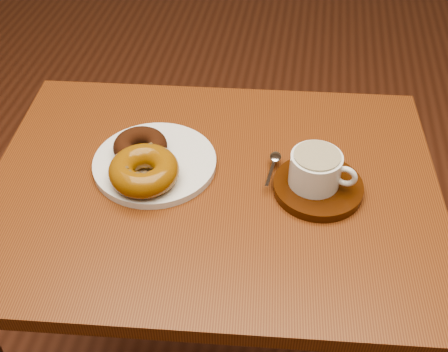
# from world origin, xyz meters

# --- Properties ---
(cafe_table) EXTENTS (0.86, 0.68, 0.76)m
(cafe_table) POSITION_xyz_m (0.05, 0.27, 0.64)
(cafe_table) COLOR brown
(cafe_table) RESTS_ON ground
(donut_plate) EXTENTS (0.27, 0.27, 0.01)m
(donut_plate) POSITION_xyz_m (-0.06, 0.30, 0.77)
(donut_plate) COLOR silver
(donut_plate) RESTS_ON cafe_table
(donut_cinnamon) EXTENTS (0.12, 0.12, 0.04)m
(donut_cinnamon) POSITION_xyz_m (-0.09, 0.32, 0.80)
(donut_cinnamon) COLOR #32160A
(donut_cinnamon) RESTS_ON donut_plate
(donut_caramel) EXTENTS (0.15, 0.15, 0.05)m
(donut_caramel) POSITION_xyz_m (-0.07, 0.25, 0.80)
(donut_caramel) COLOR brown
(donut_caramel) RESTS_ON donut_plate
(saucer) EXTENTS (0.20, 0.20, 0.02)m
(saucer) POSITION_xyz_m (0.24, 0.28, 0.77)
(saucer) COLOR #331606
(saucer) RESTS_ON cafe_table
(coffee_cup) EXTENTS (0.12, 0.09, 0.06)m
(coffee_cup) POSITION_xyz_m (0.23, 0.28, 0.81)
(coffee_cup) COLOR silver
(coffee_cup) RESTS_ON saucer
(teaspoon) EXTENTS (0.02, 0.10, 0.01)m
(teaspoon) POSITION_xyz_m (0.16, 0.33, 0.78)
(teaspoon) COLOR silver
(teaspoon) RESTS_ON saucer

